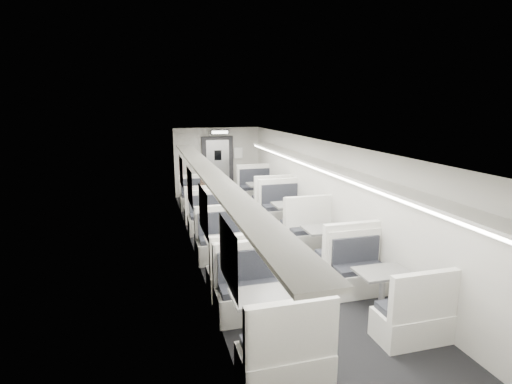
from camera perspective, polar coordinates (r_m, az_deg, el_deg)
room at (r=8.46m, az=1.57°, el=-1.29°), size 3.24×12.24×2.64m
booth_left_a at (r=11.89m, az=-8.18°, el=-1.55°), size 0.97×1.96×1.05m
booth_left_b at (r=9.51m, az=-6.22°, el=-5.06°), size 0.99×2.01×1.07m
booth_left_c at (r=7.69m, az=-3.84°, el=-9.15°), size 1.05×2.13×1.14m
booth_left_d at (r=5.63m, az=1.27°, el=-17.71°), size 1.07×2.16×1.16m
booth_right_a at (r=12.31m, az=1.05°, el=-0.60°), size 1.16×2.36×1.26m
booth_right_b at (r=9.99m, az=5.18°, el=-3.83°), size 1.14×2.31×1.24m
booth_right_c at (r=8.28m, az=9.98°, el=-7.58°), size 1.10×2.23×1.20m
booth_right_d at (r=6.68m, az=17.54°, el=-13.43°), size 1.00×2.02×1.08m
passenger at (r=11.07m, az=-6.92°, el=-0.45°), size 0.60×0.44×1.50m
window_a at (r=11.44m, az=-10.63°, el=2.92°), size 0.02×1.18×0.84m
window_b at (r=9.29m, az=-9.44°, el=0.75°), size 0.02×1.18×0.84m
window_c at (r=7.16m, az=-7.52°, el=-2.72°), size 0.02×1.18×0.84m
window_d at (r=5.10m, az=-3.99°, el=-9.04°), size 0.02×1.18×0.84m
luggage_rack_left at (r=7.75m, az=-6.59°, el=2.76°), size 0.46×10.40×0.09m
luggage_rack_right at (r=8.49m, az=10.27°, el=3.50°), size 0.46×10.40×0.09m
vestibule_door at (r=14.16m, az=-5.48°, el=3.63°), size 1.10×0.13×2.10m
exit_sign at (r=13.54m, az=-5.22°, el=8.51°), size 0.62×0.12×0.16m
wall_notice at (r=14.23m, az=-2.52°, el=5.59°), size 0.32×0.02×0.40m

